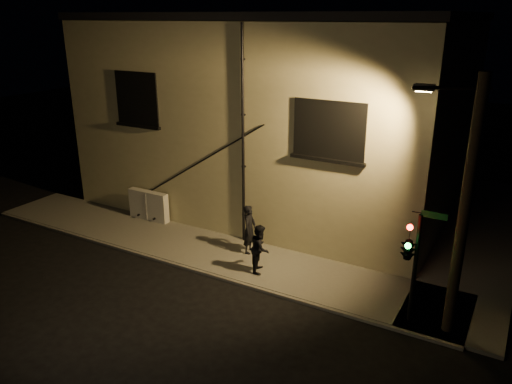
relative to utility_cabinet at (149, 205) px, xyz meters
The scene contains 8 objects.
ground 7.13m from the utility_cabinet, 22.40° to the right, with size 90.00×90.00×0.00m, color black.
sidewalk 7.99m from the utility_cabinet, 12.26° to the left, with size 21.00×16.00×0.12m.
building 8.09m from the utility_cabinet, 60.57° to the left, with size 16.20×12.23×8.80m.
utility_cabinet is the anchor object (origin of this frame).
pedestrian_a 5.55m from the utility_cabinet, ahead, with size 0.69×0.45×1.90m, color black.
pedestrian_b 6.80m from the utility_cabinet, 14.54° to the right, with size 0.84×0.66×1.73m, color black.
traffic_signal 12.05m from the utility_cabinet, 11.10° to the right, with size 1.31×2.08×3.51m.
streetlamp_pole 13.44m from the utility_cabinet, ahead, with size 2.03×1.39×7.41m.
Camera 1 is at (7.67, -12.81, 8.68)m, focal length 35.00 mm.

